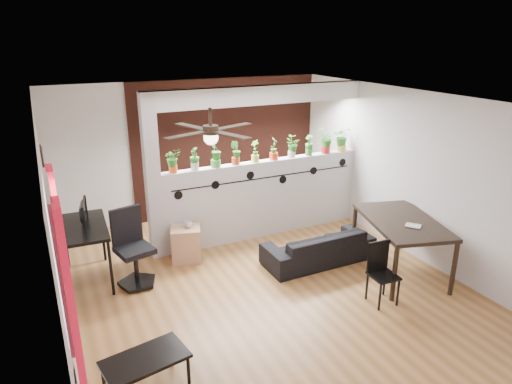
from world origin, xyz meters
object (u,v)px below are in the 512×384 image
computer_desk (84,231)px  folding_chair (381,267)px  sofa (318,247)px  dining_table (402,225)px  potted_plant_5 (274,147)px  potted_plant_6 (292,146)px  office_chair (133,253)px  potted_plant_0 (173,160)px  potted_plant_1 (195,158)px  potted_plant_9 (342,138)px  coffee_table (145,361)px  potted_plant_7 (309,145)px  potted_plant_3 (236,152)px  cup (188,224)px  potted_plant_8 (326,140)px  cube_shelf (186,244)px  potted_plant_2 (215,153)px  ceiling_fan (211,133)px  potted_plant_4 (255,150)px

computer_desk → folding_chair: 4.09m
sofa → dining_table: dining_table is taller
potted_plant_5 → potted_plant_6: size_ratio=1.11×
potted_plant_6 → office_chair: size_ratio=0.34×
potted_plant_0 → potted_plant_1: potted_plant_0 is taller
potted_plant_6 → potted_plant_9: 1.05m
potted_plant_0 → potted_plant_9: 3.16m
coffee_table → potted_plant_7: bearing=38.3°
potted_plant_1 → coffee_table: bearing=-117.9°
potted_plant_7 → coffee_table: bearing=-141.7°
potted_plant_3 → cup: potted_plant_3 is taller
potted_plant_9 → computer_desk: size_ratio=0.36×
potted_plant_6 → coffee_table: size_ratio=0.42×
potted_plant_9 → sofa: potted_plant_9 is taller
potted_plant_5 → office_chair: bearing=-164.4°
potted_plant_8 → sofa: size_ratio=0.26×
potted_plant_0 → potted_plant_5: bearing=0.0°
cube_shelf → coffee_table: cube_shelf is taller
potted_plant_2 → office_chair: 2.03m
potted_plant_1 → potted_plant_8: (2.46, 0.00, 0.04)m
potted_plant_6 → potted_plant_7: size_ratio=1.05×
potted_plant_5 → cup: (-1.67, -0.36, -0.97)m
ceiling_fan → sofa: bearing=15.1°
ceiling_fan → potted_plant_3: ceiling_fan is taller
cup → coffee_table: size_ratio=0.14×
potted_plant_3 → computer_desk: bearing=-172.2°
ceiling_fan → potted_plant_1: bearing=78.4°
computer_desk → potted_plant_9: bearing=4.2°
computer_desk → coffee_table: computer_desk is taller
dining_table → office_chair: bearing=159.4°
potted_plant_4 → potted_plant_7: 1.05m
potted_plant_2 → office_chair: potted_plant_2 is taller
potted_plant_9 → potted_plant_1: bearing=180.0°
potted_plant_0 → potted_plant_6: 2.11m
potted_plant_2 → cube_shelf: (-0.67, -0.36, -1.31)m
potted_plant_4 → office_chair: 2.59m
potted_plant_2 → potted_plant_6: potted_plant_2 is taller
cube_shelf → dining_table: bearing=-15.4°
coffee_table → cup: bearing=63.4°
potted_plant_6 → sofa: potted_plant_6 is taller
office_chair → folding_chair: 3.39m
potted_plant_8 → computer_desk: size_ratio=0.36×
potted_plant_4 → sofa: (0.48, -1.29, -1.31)m
folding_chair → potted_plant_7: bearing=79.9°
potted_plant_6 → office_chair: 3.22m
potted_plant_8 → cube_shelf: 3.09m
potted_plant_7 → potted_plant_9: size_ratio=0.81×
office_chair → coffee_table: (-0.32, -2.14, -0.14)m
potted_plant_4 → computer_desk: potted_plant_4 is taller
potted_plant_9 → sofa: size_ratio=0.26×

